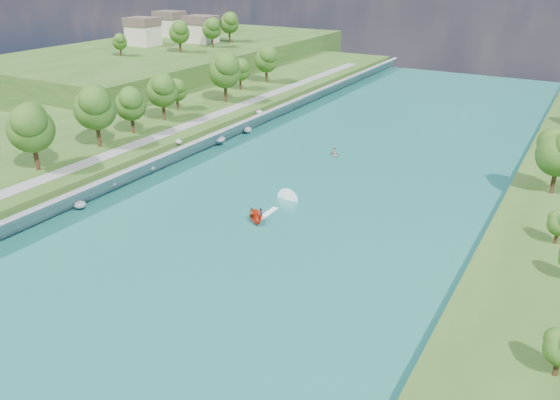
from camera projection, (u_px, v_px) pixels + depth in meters
The scene contains 11 objects.
ground at pixel (198, 271), 64.07m from camera, with size 260.00×260.00×0.00m, color #2D5119.
river_water at pixel (283, 209), 79.86m from camera, with size 55.00×240.00×0.10m, color #1A6560.
berm_west at pixel (53, 145), 102.29m from camera, with size 45.00×240.00×3.50m, color #2D5119.
ridge_west at pixel (178, 59), 175.47m from camera, with size 60.00×120.00×9.00m, color #2D5119.
riprap_bank at pixel (148, 168), 90.82m from camera, with size 4.02×236.00×4.11m.
riverside_path at pixel (120, 151), 93.47m from camera, with size 3.00×200.00×0.10m, color gray.
ridge_houses at pixel (171, 28), 178.73m from camera, with size 29.50×29.50×8.40m.
trees_west at pixel (45, 126), 87.30m from camera, with size 14.96×151.39×13.28m.
trees_ridge at pixel (201, 30), 164.90m from camera, with size 17.35×44.85×10.99m.
motorboat at pixel (263, 213), 77.16m from camera, with size 3.60×18.66×2.20m.
raft at pixel (335, 154), 101.38m from camera, with size 3.40×3.48×1.56m.
Camera 1 is at (36.21, -42.90, 33.39)m, focal length 35.00 mm.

